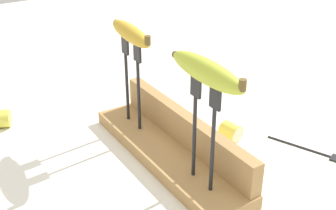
{
  "coord_description": "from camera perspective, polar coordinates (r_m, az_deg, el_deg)",
  "views": [
    {
      "loc": [
        0.65,
        -0.42,
        0.52
      ],
      "look_at": [
        0.0,
        0.0,
        0.13
      ],
      "focal_mm": 47.63,
      "sensor_mm": 36.0,
      "label": 1
    }
  ],
  "objects": [
    {
      "name": "fork_stand_right",
      "position": [
        0.77,
        4.62,
        -2.66
      ],
      "size": [
        0.08,
        0.01,
        0.2
      ],
      "color": "black",
      "rests_on": "wooden_board"
    },
    {
      "name": "banana_raised_left",
      "position": [
        0.93,
        -4.83,
        9.17
      ],
      "size": [
        0.18,
        0.05,
        0.04
      ],
      "color": "gold",
      "rests_on": "fork_stand_left"
    },
    {
      "name": "fork_stand_left",
      "position": [
        0.96,
        -4.6,
        3.68
      ],
      "size": [
        0.08,
        0.01,
        0.2
      ],
      "color": "black",
      "rests_on": "wooden_board"
    },
    {
      "name": "fork_fallen_near",
      "position": [
        1.01,
        18.65,
        -5.7
      ],
      "size": [
        0.17,
        0.08,
        0.01
      ],
      "color": "black",
      "rests_on": "ground"
    },
    {
      "name": "ground_plane",
      "position": [
        0.94,
        0.0,
        -6.96
      ],
      "size": [
        3.0,
        3.0,
        0.0
      ],
      "primitive_type": "plane",
      "color": "white"
    },
    {
      "name": "banana_chunk_near",
      "position": [
        1.11,
        -20.58,
        -1.65
      ],
      "size": [
        0.05,
        0.05,
        0.04
      ],
      "color": "#DBD147",
      "rests_on": "ground"
    },
    {
      "name": "banana_raised_right",
      "position": [
        0.72,
        4.91,
        4.34
      ],
      "size": [
        0.19,
        0.04,
        0.04
      ],
      "color": "#B2C138",
      "rests_on": "fork_stand_right"
    },
    {
      "name": "wooden_board",
      "position": [
        0.93,
        0.0,
        -6.26
      ],
      "size": [
        0.44,
        0.11,
        0.03
      ],
      "primitive_type": "cube",
      "color": "#A87F4C",
      "rests_on": "ground"
    },
    {
      "name": "board_backstop",
      "position": [
        0.92,
        2.22,
        -3.01
      ],
      "size": [
        0.44,
        0.03,
        0.07
      ],
      "primitive_type": "cube",
      "color": "#A87F4C",
      "rests_on": "wooden_board"
    },
    {
      "name": "banana_chunk_far",
      "position": [
        1.0,
        8.09,
        -3.39
      ],
      "size": [
        0.05,
        0.04,
        0.04
      ],
      "color": "#DBD147",
      "rests_on": "ground"
    }
  ]
}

